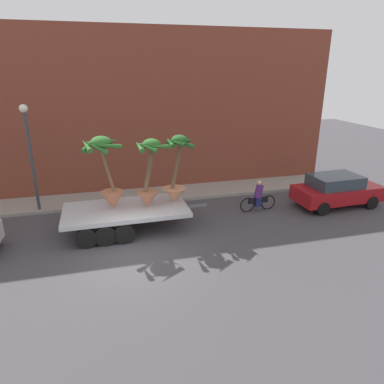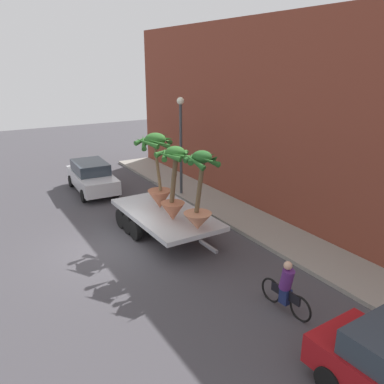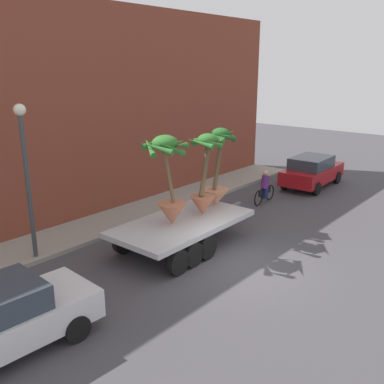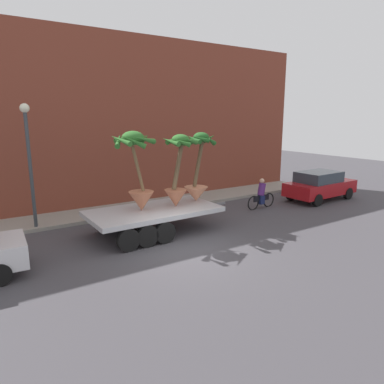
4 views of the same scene
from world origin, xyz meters
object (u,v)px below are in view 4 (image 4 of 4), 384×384
Objects in this scene: potted_palm_rear at (137,172)px; street_lamp at (29,150)px; potted_palm_middle at (198,173)px; cyclist at (261,195)px; parked_car at (320,185)px; flatbed_trailer at (149,215)px; potted_palm_front at (178,174)px.

street_lamp is (-3.22, 2.88, 0.75)m from potted_palm_rear.
cyclist is (4.02, 0.33, -1.52)m from potted_palm_middle.
potted_palm_middle is 4.30m from cyclist.
parked_car is at bearing -0.56° from potted_palm_middle.
street_lamp is (-3.62, 2.90, 2.47)m from flatbed_trailer.
potted_palm_rear is at bearing -176.33° from potted_palm_middle.
potted_palm_rear is 7.09m from cyclist.
potted_palm_front is at bearing -5.99° from potted_palm_rear.
potted_palm_middle is at bearing -175.37° from cyclist.
cyclist is at bearing -13.28° from street_lamp.
potted_palm_front reaches higher than parked_car.
cyclist is 3.96m from parked_car.
potted_palm_rear is (-0.40, 0.02, 1.72)m from flatbed_trailer.
potted_palm_rear is 0.70× the size of parked_car.
potted_palm_middle is at bearing 4.79° from flatbed_trailer.
potted_palm_middle is at bearing -24.07° from street_lamp.
cyclist reaches higher than flatbed_trailer.
flatbed_trailer is at bearing -175.21° from potted_palm_middle.
potted_palm_front reaches higher than cyclist.
potted_palm_rear is 1.06× the size of potted_palm_front.
potted_palm_middle reaches higher than flatbed_trailer.
potted_palm_front is 5.81m from street_lamp.
potted_palm_middle is 0.67× the size of parked_car.
street_lamp reaches higher than potted_palm_front.
street_lamp is at bearing 138.16° from potted_palm_rear.
potted_palm_front is at bearing -163.47° from potted_palm_middle.
potted_palm_rear is at bearing -41.84° from street_lamp.
flatbed_trailer is 6.46m from cyclist.
street_lamp is (-14.00, 2.78, 2.40)m from parked_car.
cyclist is 0.38× the size of street_lamp.
flatbed_trailer is 2.01× the size of potted_palm_rear.
street_lamp is at bearing 168.78° from parked_car.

